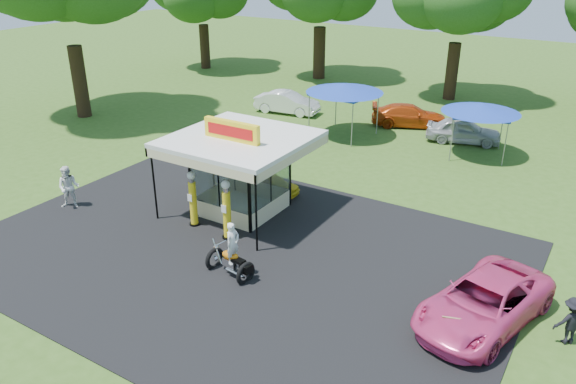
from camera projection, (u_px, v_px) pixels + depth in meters
name	position (u px, v px, depth m)	size (l,w,h in m)	color
ground	(204.00, 277.00, 19.60)	(120.00, 120.00, 0.00)	#35551A
asphalt_apron	(238.00, 252.00, 21.14)	(20.00, 14.00, 0.04)	black
gas_station_kiosk	(241.00, 173.00, 23.69)	(5.40, 5.40, 4.18)	white
gas_pump_left	(193.00, 200.00, 22.70)	(0.45, 0.45, 2.39)	black
gas_pump_right	(227.00, 211.00, 21.67)	(0.46, 0.46, 2.48)	black
motorcycle	(232.00, 255.00, 19.35)	(1.89, 1.08, 2.17)	black
spare_tires	(200.00, 208.00, 23.86)	(0.84, 0.58, 0.69)	black
a_frame_sign	(450.00, 327.00, 16.33)	(0.58, 0.63, 0.96)	#593819
kiosk_car	(270.00, 183.00, 25.94)	(1.13, 2.82, 0.96)	yellow
pink_sedan	(484.00, 303.00, 17.01)	(2.42, 5.25, 1.46)	#E23D80
spectator_west	(69.00, 187.00, 24.33)	(0.94, 0.73, 1.92)	white
spectator_east_a	(571.00, 321.00, 16.13)	(0.99, 0.57, 1.52)	black
bg_car_a	(287.00, 103.00, 37.85)	(1.53, 4.38, 1.44)	silver
bg_car_b	(409.00, 115.00, 35.22)	(1.91, 4.69, 1.36)	#B93F0E
bg_car_c	(464.00, 131.00, 32.35)	(1.68, 4.16, 1.42)	#B3B3B8
tent_west	(345.00, 88.00, 32.65)	(4.53, 4.53, 3.17)	gray
tent_east	(481.00, 108.00, 29.70)	(4.12, 4.12, 2.88)	gray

